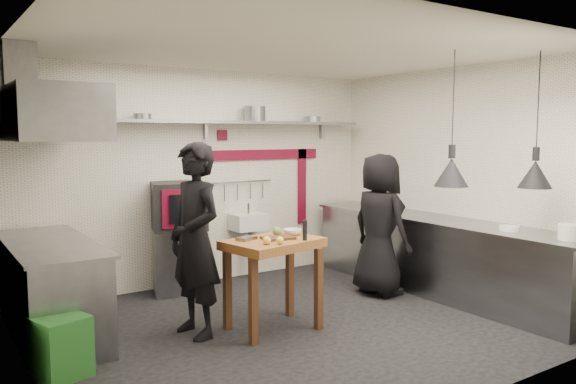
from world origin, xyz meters
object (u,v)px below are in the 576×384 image
oven_stand (179,260)px  chef_left (195,240)px  green_bin (61,347)px  prep_table (273,284)px  combi_oven (179,206)px  chef_right (380,225)px

oven_stand → chef_left: 1.67m
green_bin → prep_table: (2.03, 0.00, 0.21)m
combi_oven → chef_right: chef_right is taller
prep_table → chef_left: (-0.71, 0.28, 0.48)m
combi_oven → chef_right: (2.01, -1.42, -0.22)m
chef_left → prep_table: bearing=60.7°
green_bin → oven_stand: bearing=45.4°
chef_right → prep_table: bearing=98.4°
oven_stand → chef_left: chef_left is taller
green_bin → prep_table: prep_table is taller
chef_left → chef_right: (2.47, 0.06, -0.08)m
green_bin → combi_oven: bearing=44.8°
green_bin → chef_right: bearing=5.1°
combi_oven → prep_table: bearing=-65.6°
oven_stand → chef_left: size_ratio=0.42×
green_bin → prep_table: 2.04m
combi_oven → green_bin: size_ratio=1.28×
combi_oven → prep_table: size_ratio=0.69×
green_bin → chef_right: chef_right is taller
prep_table → chef_right: 1.83m
prep_table → chef_left: 0.91m
combi_oven → chef_right: bearing=-19.2°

